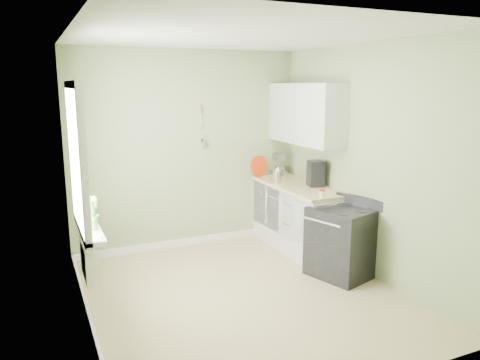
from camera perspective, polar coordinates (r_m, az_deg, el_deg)
name	(u,v)px	position (r m, az deg, el deg)	size (l,w,h in m)	color
floor	(243,296)	(5.21, 0.35, -13.97)	(3.20, 3.60, 0.02)	tan
ceiling	(243,34)	(4.72, 0.39, 17.34)	(3.20, 3.60, 0.02)	white
wall_back	(188,150)	(6.45, -6.37, 3.63)	(3.20, 0.02, 2.70)	#8F9D6B
wall_left	(78,187)	(4.37, -19.18, -0.77)	(0.02, 3.60, 2.70)	#8F9D6B
wall_right	(369,162)	(5.63, 15.43, 2.12)	(0.02, 3.60, 2.70)	#8F9D6B
base_cabinets	(299,219)	(6.45, 7.19, -4.71)	(0.60, 1.60, 0.87)	silver
countertop	(299,186)	(6.33, 7.21, -0.77)	(0.64, 1.60, 0.04)	tan
upper_cabinets	(306,114)	(6.36, 8.01, 8.00)	(0.35, 1.40, 0.80)	silver
window	(76,159)	(4.63, -19.37, 2.40)	(0.06, 1.14, 1.44)	white
window_sill	(89,227)	(4.79, -17.95, -5.46)	(0.18, 1.14, 0.04)	white
radiator	(88,261)	(4.84, -17.99, -9.40)	(0.12, 0.50, 0.35)	white
wall_utensils	(202,134)	(6.46, -4.63, 5.59)	(0.02, 0.14, 0.58)	tan
stove	(341,242)	(5.67, 12.20, -7.38)	(0.77, 0.81, 0.94)	black
stand_mixer	(277,165)	(6.96, 4.57, 1.86)	(0.18, 0.31, 0.36)	#B2B2B7
kettle	(278,175)	(6.41, 4.60, 0.57)	(0.20, 0.12, 0.21)	silver
coffee_maker	(316,174)	(6.25, 9.20, 0.71)	(0.24, 0.26, 0.34)	black
red_tray	(259,166)	(6.80, 2.36, 1.68)	(0.31, 0.31, 0.02)	#BB320C
jar	(322,193)	(5.69, 9.98, -1.61)	(0.08, 0.08, 0.08)	tan
plant_a	(91,214)	(4.57, -17.70, -3.93)	(0.17, 0.11, 0.32)	#3B6E27
plant_b	(91,213)	(4.60, -17.75, -3.85)	(0.17, 0.14, 0.31)	#3B6E27
plant_c	(86,206)	(4.94, -18.22, -3.06)	(0.15, 0.15, 0.27)	#3B6E27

